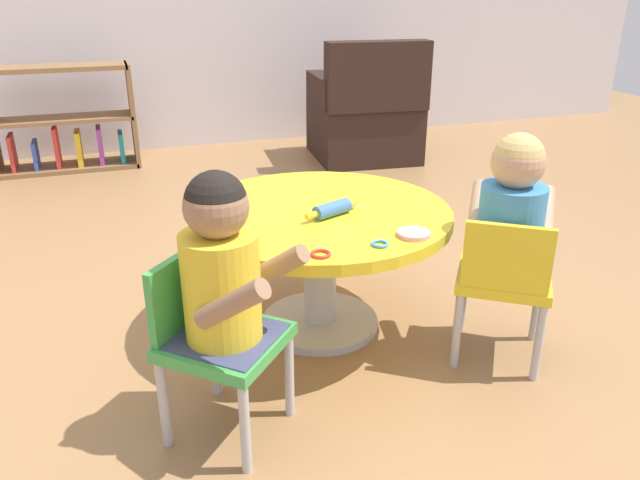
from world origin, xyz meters
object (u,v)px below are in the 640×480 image
Objects in this scene: child_chair_left at (215,337)px; bookshelf_low at (65,125)px; seated_child_left at (222,266)px; child_chair_right at (504,279)px; armchair_dark at (366,117)px; craft_scissors at (337,209)px; seated_child_right at (512,211)px; rolling_pin at (332,209)px; craft_table at (320,237)px.

child_chair_left is 3.04m from bookshelf_low.
seated_child_left is at bearing -80.20° from bookshelf_low.
armchair_dark reaches higher than child_chair_right.
craft_scissors is (0.49, 0.46, -0.06)m from seated_child_left.
bookshelf_low is at bearing 117.01° from seated_child_right.
child_chair_right is 1.05× the size of seated_child_right.
bookshelf_low is (-1.49, 2.92, -0.22)m from seated_child_right.
child_chair_right is 0.62m from rolling_pin.
craft_scissors is at bearing 56.19° from rolling_pin.
child_chair_right is at bearing 4.63° from seated_child_left.
seated_child_left is 0.55× the size of bookshelf_low.
seated_child_right is (0.97, 0.11, 0.00)m from seated_child_left.
craft_table is 0.15m from rolling_pin.
child_chair_left is 1.00× the size of child_chair_right.
rolling_pin is 1.59× the size of craft_scissors.
bookshelf_low is (-0.96, 2.55, -0.06)m from craft_table.
seated_child_right is (0.02, 0.03, 0.23)m from child_chair_right.
seated_child_right is (0.53, -0.37, 0.17)m from craft_table.
child_chair_left is 1.02m from seated_child_right.
armchair_dark is at bearing 60.10° from seated_child_left.
armchair_dark is at bearing 77.45° from child_chair_right.
rolling_pin is at bearing 37.89° from child_chair_left.
craft_table is 0.12m from craft_scissors.
craft_table is 1.74× the size of child_chair_left.
seated_child_right is 2.59m from armchair_dark.
craft_scissors is at bearing -68.49° from bookshelf_low.
craft_scissors is (-0.48, 0.35, -0.06)m from seated_child_right.
seated_child_left is 3.04m from armchair_dark.
seated_child_right reaches higher than craft_scissors.
armchair_dark is at bearing -11.21° from bookshelf_low.
bookshelf_low is at bearing 110.38° from rolling_pin.
seated_child_left is 3.65× the size of craft_scissors.
craft_table is 1.83× the size of seated_child_right.
rolling_pin reaches higher than craft_table.
rolling_pin is (-0.49, 0.33, 0.19)m from child_chair_right.
craft_table is at bearing 141.56° from child_chair_right.
armchair_dark reaches higher than craft_scissors.
craft_scissors is (-1.02, -2.17, 0.17)m from armchair_dark.
seated_child_left is 2.30× the size of rolling_pin.
child_chair_left and child_chair_right have the same top height.
child_chair_left is (-0.46, -0.45, -0.06)m from craft_table.
seated_child_right reaches higher than craft_table.
child_chair_right reaches higher than craft_scissors.
armchair_dark reaches higher than child_chair_left.
seated_child_left is 1.00× the size of seated_child_right.
seated_child_right reaches higher than child_chair_left.
child_chair_left is 3.84× the size of craft_scissors.
child_chair_left reaches higher than craft_table.
child_chair_right is 2.61m from armchair_dark.
bookshelf_low is 4.20× the size of rolling_pin.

